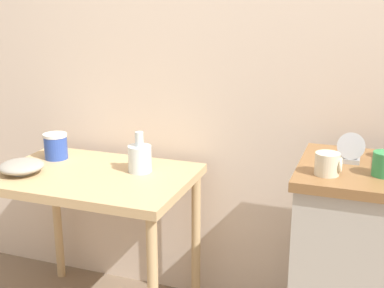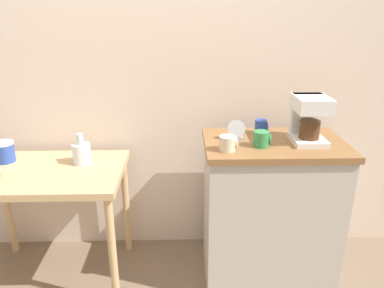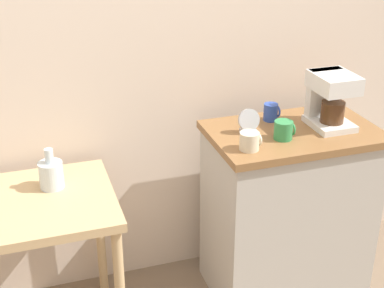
# 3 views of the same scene
# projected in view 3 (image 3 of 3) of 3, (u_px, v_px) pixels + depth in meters

# --- Properties ---
(back_wall) EXTENTS (4.40, 0.10, 2.80)m
(back_wall) POSITION_uv_depth(u_px,v_px,m) (152.00, 13.00, 2.60)
(back_wall) COLOR beige
(back_wall) RESTS_ON ground_plane
(wooden_table) EXTENTS (0.87, 0.60, 0.74)m
(wooden_table) POSITION_uv_depth(u_px,v_px,m) (12.00, 224.00, 2.36)
(wooden_table) COLOR tan
(wooden_table) RESTS_ON ground_plane
(kitchen_counter) EXTENTS (0.79, 0.51, 0.90)m
(kitchen_counter) POSITION_uv_depth(u_px,v_px,m) (287.00, 212.00, 2.81)
(kitchen_counter) COLOR #BCB7AD
(kitchen_counter) RESTS_ON ground_plane
(glass_carafe_vase) EXTENTS (0.11, 0.11, 0.18)m
(glass_carafe_vase) POSITION_uv_depth(u_px,v_px,m) (51.00, 174.00, 2.43)
(glass_carafe_vase) COLOR silver
(glass_carafe_vase) RESTS_ON wooden_table
(coffee_maker) EXTENTS (0.18, 0.22, 0.26)m
(coffee_maker) POSITION_uv_depth(u_px,v_px,m) (330.00, 97.00, 2.61)
(coffee_maker) COLOR white
(coffee_maker) RESTS_ON kitchen_counter
(mug_tall_green) EXTENTS (0.09, 0.08, 0.09)m
(mug_tall_green) POSITION_uv_depth(u_px,v_px,m) (284.00, 130.00, 2.51)
(mug_tall_green) COLOR #338C4C
(mug_tall_green) RESTS_ON kitchen_counter
(mug_small_cream) EXTENTS (0.09, 0.09, 0.08)m
(mug_small_cream) POSITION_uv_depth(u_px,v_px,m) (250.00, 141.00, 2.41)
(mug_small_cream) COLOR beige
(mug_small_cream) RESTS_ON kitchen_counter
(mug_blue) EXTENTS (0.08, 0.07, 0.08)m
(mug_blue) POSITION_uv_depth(u_px,v_px,m) (271.00, 112.00, 2.71)
(mug_blue) COLOR #2D4CAD
(mug_blue) RESTS_ON kitchen_counter
(table_clock) EXTENTS (0.10, 0.05, 0.11)m
(table_clock) POSITION_uv_depth(u_px,v_px,m) (249.00, 122.00, 2.57)
(table_clock) COLOR #B2B5BA
(table_clock) RESTS_ON kitchen_counter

